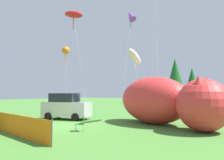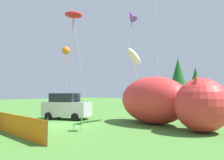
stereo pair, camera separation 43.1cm
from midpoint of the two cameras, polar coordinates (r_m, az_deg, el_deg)
The scene contains 11 objects.
ground_plane at distance 16.26m, azimuth -13.71°, elevation -11.56°, with size 120.00×120.00×0.00m, color #477F33.
parked_car at distance 19.88m, azimuth -12.50°, elevation -6.80°, with size 4.50×3.19×2.30m.
folding_chair at distance 13.79m, azimuth -8.92°, elevation -10.91°, with size 0.77×0.77×0.93m.
inflatable_cat at distance 16.25m, azimuth 12.76°, elevation -5.72°, with size 9.25×5.60×3.58m.
safety_fence at distance 14.48m, azimuth -26.25°, elevation -10.08°, with size 9.58×0.79×1.26m.
kite_orange_flower at distance 20.75m, azimuth -12.59°, elevation 7.48°, with size 0.73×0.82×6.61m.
kite_red_lizard at distance 19.66m, azimuth -10.67°, elevation 16.40°, with size 2.42×1.73×9.64m.
kite_white_ghost at distance 17.98m, azimuth 5.31°, elevation 6.02°, with size 1.36×2.90×6.00m.
kite_purple_delta at distance 25.31m, azimuth 4.38°, elevation 16.32°, with size 1.55×2.18×11.64m.
horizon_tree_west at distance 44.43m, azimuth 15.92°, elevation 1.00°, with size 3.79×3.79×9.05m.
horizon_tree_mid at distance 50.43m, azimuth 19.99°, elevation -0.29°, with size 3.27×3.27×7.81m.
Camera 1 is at (12.61, -9.90, 2.38)m, focal length 35.00 mm.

